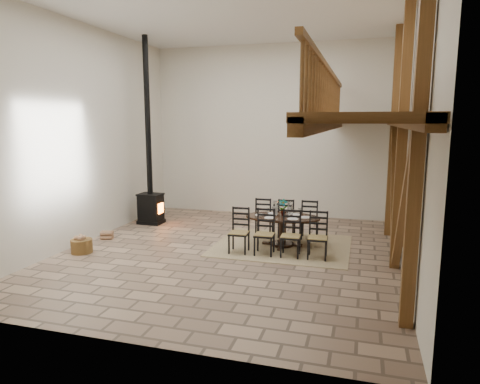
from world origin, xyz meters
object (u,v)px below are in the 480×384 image
(wood_stove, at_px, (150,183))
(log_stack, at_px, (107,235))
(dining_table, at_px, (282,231))
(log_basket, at_px, (82,245))

(wood_stove, bearing_deg, log_stack, -97.21)
(wood_stove, relative_size, log_stack, 15.28)
(dining_table, distance_m, log_basket, 4.38)
(wood_stove, xyz_separation_m, log_stack, (-0.26, -1.74, -1.03))
(log_stack, bearing_deg, log_basket, -85.32)
(wood_stove, distance_m, log_stack, 2.04)
(dining_table, bearing_deg, wood_stove, 160.44)
(dining_table, xyz_separation_m, log_stack, (-4.16, -0.54, -0.27))
(dining_table, xyz_separation_m, log_basket, (-4.07, -1.61, -0.20))
(wood_stove, height_order, log_stack, wood_stove)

